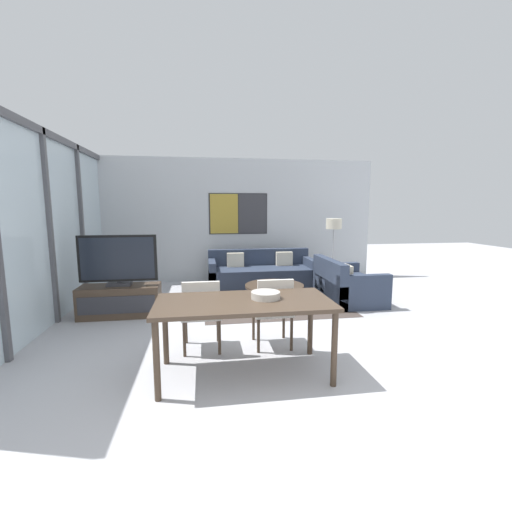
{
  "coord_description": "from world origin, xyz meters",
  "views": [
    {
      "loc": [
        -0.67,
        -2.67,
        1.71
      ],
      "look_at": [
        0.14,
        2.53,
        0.95
      ],
      "focal_mm": 24.0,
      "sensor_mm": 36.0,
      "label": 1
    }
  ],
  "objects_px": {
    "dining_table": "(244,308)",
    "floor_lamp": "(334,229)",
    "tv_console": "(120,301)",
    "fruit_bowl": "(266,295)",
    "coffee_table": "(274,289)",
    "television": "(118,261)",
    "sofa_main": "(261,274)",
    "sofa_side": "(345,286)",
    "dining_chair_centre": "(273,307)",
    "dining_chair_left": "(201,310)"
  },
  "relations": [
    {
      "from": "dining_table",
      "to": "floor_lamp",
      "type": "height_order",
      "value": "floor_lamp"
    },
    {
      "from": "tv_console",
      "to": "floor_lamp",
      "type": "xyz_separation_m",
      "value": [
        4.09,
        1.52,
        0.98
      ]
    },
    {
      "from": "dining_table",
      "to": "fruit_bowl",
      "type": "height_order",
      "value": "fruit_bowl"
    },
    {
      "from": "tv_console",
      "to": "coffee_table",
      "type": "distance_m",
      "value": 2.55
    },
    {
      "from": "television",
      "to": "sofa_main",
      "type": "relative_size",
      "value": 0.52
    },
    {
      "from": "coffee_table",
      "to": "floor_lamp",
      "type": "distance_m",
      "value": 2.21
    },
    {
      "from": "coffee_table",
      "to": "dining_table",
      "type": "bearing_deg",
      "value": -108.67
    },
    {
      "from": "dining_table",
      "to": "floor_lamp",
      "type": "xyz_separation_m",
      "value": [
        2.39,
        3.71,
        0.53
      ]
    },
    {
      "from": "dining_table",
      "to": "floor_lamp",
      "type": "relative_size",
      "value": 1.2
    },
    {
      "from": "sofa_main",
      "to": "sofa_side",
      "type": "relative_size",
      "value": 1.66
    },
    {
      "from": "sofa_main",
      "to": "dining_chair_centre",
      "type": "relative_size",
      "value": 2.58
    },
    {
      "from": "tv_console",
      "to": "dining_table",
      "type": "relative_size",
      "value": 0.69
    },
    {
      "from": "sofa_side",
      "to": "fruit_bowl",
      "type": "xyz_separation_m",
      "value": [
        -1.92,
        -2.44,
        0.55
      ]
    },
    {
      "from": "television",
      "to": "fruit_bowl",
      "type": "xyz_separation_m",
      "value": [
        1.93,
        -2.15,
        -0.06
      ]
    },
    {
      "from": "sofa_main",
      "to": "dining_chair_centre",
      "type": "xyz_separation_m",
      "value": [
        -0.41,
        -3.27,
        0.24
      ]
    },
    {
      "from": "sofa_side",
      "to": "dining_chair_left",
      "type": "bearing_deg",
      "value": 125.45
    },
    {
      "from": "sofa_main",
      "to": "floor_lamp",
      "type": "height_order",
      "value": "floor_lamp"
    },
    {
      "from": "television",
      "to": "dining_chair_left",
      "type": "bearing_deg",
      "value": -50.57
    },
    {
      "from": "sofa_side",
      "to": "coffee_table",
      "type": "distance_m",
      "value": 1.31
    },
    {
      "from": "fruit_bowl",
      "to": "dining_table",
      "type": "bearing_deg",
      "value": -169.46
    },
    {
      "from": "dining_chair_left",
      "to": "sofa_side",
      "type": "bearing_deg",
      "value": 35.45
    },
    {
      "from": "dining_chair_centre",
      "to": "floor_lamp",
      "type": "relative_size",
      "value": 0.6
    },
    {
      "from": "sofa_side",
      "to": "dining_table",
      "type": "height_order",
      "value": "dining_table"
    },
    {
      "from": "tv_console",
      "to": "sofa_main",
      "type": "xyz_separation_m",
      "value": [
        2.54,
        1.7,
        0.02
      ]
    },
    {
      "from": "tv_console",
      "to": "dining_chair_centre",
      "type": "relative_size",
      "value": 1.39
    },
    {
      "from": "sofa_main",
      "to": "television",
      "type": "bearing_deg",
      "value": -146.15
    },
    {
      "from": "dining_chair_centre",
      "to": "television",
      "type": "bearing_deg",
      "value": 143.54
    },
    {
      "from": "tv_console",
      "to": "floor_lamp",
      "type": "distance_m",
      "value": 4.48
    },
    {
      "from": "sofa_side",
      "to": "dining_chair_left",
      "type": "relative_size",
      "value": 1.56
    },
    {
      "from": "sofa_main",
      "to": "dining_table",
      "type": "height_order",
      "value": "dining_table"
    },
    {
      "from": "coffee_table",
      "to": "fruit_bowl",
      "type": "bearing_deg",
      "value": -104.05
    },
    {
      "from": "dining_chair_centre",
      "to": "fruit_bowl",
      "type": "bearing_deg",
      "value": -109.21
    },
    {
      "from": "dining_table",
      "to": "dining_chair_left",
      "type": "bearing_deg",
      "value": 123.67
    },
    {
      "from": "tv_console",
      "to": "coffee_table",
      "type": "xyz_separation_m",
      "value": [
        2.54,
        0.29,
        0.02
      ]
    },
    {
      "from": "tv_console",
      "to": "coffee_table",
      "type": "height_order",
      "value": "tv_console"
    },
    {
      "from": "television",
      "to": "floor_lamp",
      "type": "height_order",
      "value": "floor_lamp"
    },
    {
      "from": "tv_console",
      "to": "sofa_side",
      "type": "relative_size",
      "value": 0.89
    },
    {
      "from": "coffee_table",
      "to": "sofa_main",
      "type": "bearing_deg",
      "value": 90.0
    },
    {
      "from": "coffee_table",
      "to": "dining_table",
      "type": "distance_m",
      "value": 2.65
    },
    {
      "from": "sofa_side",
      "to": "dining_chair_left",
      "type": "height_order",
      "value": "dining_chair_left"
    },
    {
      "from": "sofa_main",
      "to": "floor_lamp",
      "type": "xyz_separation_m",
      "value": [
        1.56,
        -0.18,
        0.96
      ]
    },
    {
      "from": "dining_chair_left",
      "to": "television",
      "type": "bearing_deg",
      "value": 129.43
    },
    {
      "from": "dining_chair_centre",
      "to": "fruit_bowl",
      "type": "height_order",
      "value": "dining_chair_centre"
    },
    {
      "from": "television",
      "to": "dining_chair_left",
      "type": "relative_size",
      "value": 1.34
    },
    {
      "from": "fruit_bowl",
      "to": "television",
      "type": "bearing_deg",
      "value": 131.92
    },
    {
      "from": "dining_chair_left",
      "to": "dining_chair_centre",
      "type": "distance_m",
      "value": 0.86
    },
    {
      "from": "television",
      "to": "dining_table",
      "type": "relative_size",
      "value": 0.67
    },
    {
      "from": "dining_chair_centre",
      "to": "tv_console",
      "type": "bearing_deg",
      "value": 143.56
    },
    {
      "from": "television",
      "to": "floor_lamp",
      "type": "xyz_separation_m",
      "value": [
        4.09,
        1.52,
        0.34
      ]
    },
    {
      "from": "coffee_table",
      "to": "dining_chair_left",
      "type": "distance_m",
      "value": 2.24
    }
  ]
}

